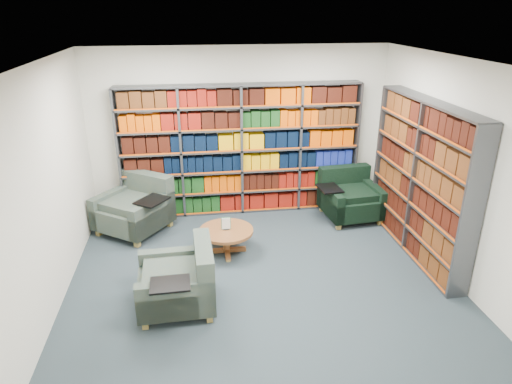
{
  "coord_description": "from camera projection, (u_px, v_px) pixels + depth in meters",
  "views": [
    {
      "loc": [
        -0.82,
        -5.01,
        3.37
      ],
      "look_at": [
        0.0,
        0.6,
        1.05
      ],
      "focal_mm": 32.0,
      "sensor_mm": 36.0,
      "label": 1
    }
  ],
  "objects": [
    {
      "name": "room_shell",
      "position": [
        263.0,
        184.0,
        5.44
      ],
      "size": [
        5.02,
        5.02,
        2.82
      ],
      "color": "#1E282F",
      "rests_on": "ground"
    },
    {
      "name": "bookshelf_back",
      "position": [
        241.0,
        151.0,
        7.7
      ],
      "size": [
        4.0,
        0.28,
        2.2
      ],
      "color": "#47494F",
      "rests_on": "ground"
    },
    {
      "name": "bookshelf_right",
      "position": [
        420.0,
        180.0,
        6.42
      ],
      "size": [
        0.28,
        2.5,
        2.2
      ],
      "color": "#47494F",
      "rests_on": "ground"
    },
    {
      "name": "chair_teal_left",
      "position": [
        137.0,
        208.0,
        7.32
      ],
      "size": [
        1.34,
        1.34,
        0.87
      ],
      "color": "#0C2637",
      "rests_on": "ground"
    },
    {
      "name": "chair_green_right",
      "position": [
        349.0,
        198.0,
        7.78
      ],
      "size": [
        1.1,
        0.97,
        0.82
      ],
      "color": "black",
      "rests_on": "ground"
    },
    {
      "name": "chair_teal_front",
      "position": [
        183.0,
        282.0,
        5.42
      ],
      "size": [
        0.9,
        1.04,
        0.8
      ],
      "color": "#0C2637",
      "rests_on": "ground"
    },
    {
      "name": "coffee_table",
      "position": [
        226.0,
        234.0,
        6.61
      ],
      "size": [
        0.79,
        0.79,
        0.55
      ],
      "color": "brown",
      "rests_on": "ground"
    }
  ]
}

